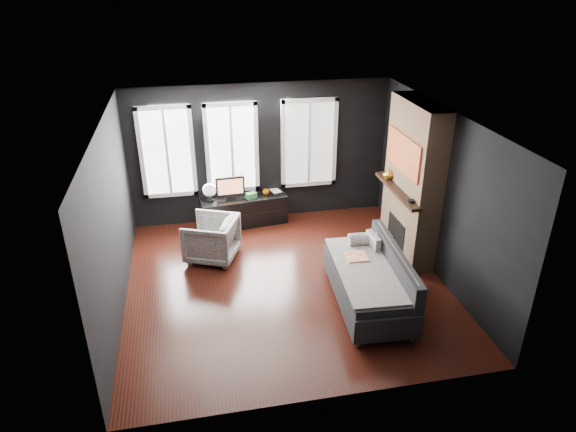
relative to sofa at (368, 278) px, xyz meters
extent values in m
plane|color=black|center=(-1.10, 0.77, -0.45)|extent=(5.00, 5.00, 0.00)
plane|color=white|center=(-1.10, 0.77, 2.25)|extent=(5.00, 5.00, 0.00)
cube|color=black|center=(-1.10, 3.27, 0.90)|extent=(5.00, 0.02, 2.70)
cube|color=black|center=(-3.60, 0.77, 0.90)|extent=(0.02, 5.00, 2.70)
cube|color=black|center=(1.40, 0.77, 0.90)|extent=(0.02, 5.00, 2.70)
cube|color=gray|center=(0.27, 0.58, 0.20)|extent=(0.12, 0.39, 0.39)
imported|color=white|center=(-2.20, 1.79, -0.03)|extent=(1.02, 1.04, 0.84)
imported|color=#C86702|center=(-1.04, 3.05, 0.19)|extent=(0.15, 0.13, 0.13)
imported|color=#BBA794|center=(-0.92, 3.14, 0.25)|extent=(0.18, 0.07, 0.25)
cube|color=#347E42|center=(-1.35, 2.94, 0.18)|extent=(0.23, 0.19, 0.11)
imported|color=orange|center=(0.95, 1.82, 0.88)|extent=(0.24, 0.25, 0.19)
cylinder|color=black|center=(0.95, 0.82, 0.80)|extent=(0.14, 0.14, 0.04)
camera|label=1|loc=(-2.43, -6.06, 4.18)|focal=32.00mm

